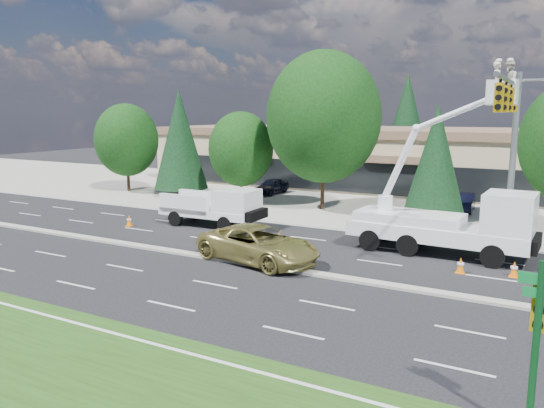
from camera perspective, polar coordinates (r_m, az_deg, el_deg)
The scene contains 24 objects.
ground at distance 24.83m, azimuth -1.97°, elevation -6.60°, with size 140.00×140.00×0.00m, color black.
concrete_apron at distance 42.85m, azimuth 11.75°, elevation 0.21°, with size 140.00×22.00×0.01m, color #9A978C.
road_median at distance 24.81m, azimuth -1.97°, elevation -6.47°, with size 120.00×0.55×0.12m, color #9A978C.
strip_mall at distance 52.07m, azimuth 15.08°, elevation 4.90°, with size 50.40×15.40×5.50m.
tree_front_a at distance 49.30m, azimuth -15.38°, elevation 6.65°, with size 5.63×5.63×7.81m.
tree_front_b at distance 45.34m, azimuth -9.87°, elevation 6.88°, with size 4.53×4.53×8.93m.
tree_front_c at distance 41.93m, azimuth -3.37°, elevation 5.91°, with size 5.12×5.12×7.10m.
tree_front_d at distance 38.58m, azimuth 5.57°, elevation 9.28°, with size 8.21×8.21×11.40m.
tree_front_e at distance 36.32m, azimuth 17.23°, elevation 4.76°, with size 3.86×3.86×7.61m.
tree_back_a at distance 69.41m, azimuth 2.88°, elevation 7.97°, with size 4.49×4.49×8.85m.
tree_back_b at distance 64.54m, azimuth 14.29°, elevation 8.77°, with size 5.80×5.80×11.43m.
tree_back_c at distance 62.59m, azimuth 26.79°, elevation 6.30°, with size 4.05×4.05×7.98m.
signal_mast at distance 27.63m, azimuth 24.40°, elevation 6.96°, with size 2.76×10.16×9.00m.
street_sign_pole at distance 12.93m, azimuth 26.62°, elevation -12.03°, with size 0.90×0.44×4.00m.
utility_pickup at distance 33.04m, azimuth -6.02°, elevation -0.73°, with size 6.33×2.58×2.41m.
bucket_truck at distance 27.46m, azimuth 19.07°, elevation -1.16°, with size 8.86×3.18×9.42m.
traffic_cone_a at distance 34.28m, azimuth -15.12°, elevation -1.74°, with size 0.40×0.40×0.70m.
traffic_cone_b at distance 28.52m, azimuth 0.78°, elevation -3.71°, with size 0.40×0.40×0.70m.
traffic_cone_c at distance 27.64m, azimuth 2.67°, elevation -4.16°, with size 0.40×0.40×0.70m.
traffic_cone_d at distance 25.01m, azimuth 19.62°, elevation -6.25°, with size 0.40×0.40×0.70m.
traffic_cone_e at distance 25.29m, azimuth 24.61°, elevation -6.41°, with size 0.40×0.40×0.70m.
minivan at distance 25.15m, azimuth -1.46°, elevation -4.37°, with size 2.84×6.16×1.71m, color tan.
parked_car_west at distance 46.12m, azimuth -0.05°, elevation 1.94°, with size 1.59×3.95×1.35m, color black.
parked_car_east at distance 40.23m, azimuth 19.88°, elevation 0.16°, with size 1.40×4.02×1.32m, color black.
Camera 1 is at (12.13, -20.49, 7.04)m, focal length 35.00 mm.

